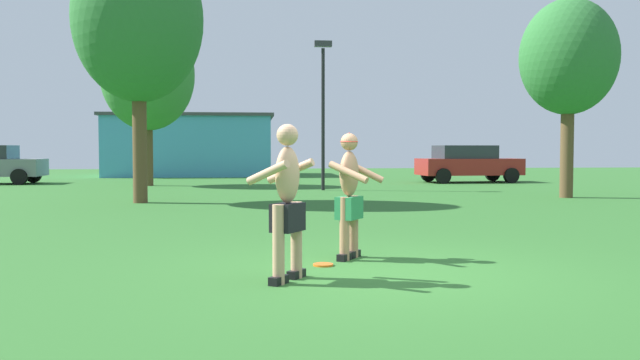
% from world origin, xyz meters
% --- Properties ---
extents(ground_plane, '(80.00, 80.00, 0.00)m').
position_xyz_m(ground_plane, '(0.00, 0.00, 0.00)').
color(ground_plane, '#2D6628').
extents(player_with_cap, '(0.79, 0.75, 1.66)m').
position_xyz_m(player_with_cap, '(-0.23, 0.99, 0.91)').
color(player_with_cap, black).
rests_on(player_with_cap, ground_plane).
extents(player_in_black, '(0.78, 0.84, 1.72)m').
position_xyz_m(player_in_black, '(-1.12, -0.38, 0.91)').
color(player_in_black, black).
rests_on(player_in_black, ground_plane).
extents(frisbee, '(0.25, 0.25, 0.03)m').
position_xyz_m(frisbee, '(-0.63, 0.52, 0.01)').
color(frisbee, orange).
rests_on(frisbee, ground_plane).
extents(car_red_mid_lot, '(4.43, 2.30, 1.58)m').
position_xyz_m(car_red_mid_lot, '(7.71, 19.89, 0.82)').
color(car_red_mid_lot, maroon).
rests_on(car_red_mid_lot, ground_plane).
extents(lamp_post, '(0.60, 0.24, 5.15)m').
position_xyz_m(lamp_post, '(0.97, 15.22, 3.20)').
color(lamp_post, black).
rests_on(lamp_post, ground_plane).
extents(outbuilding_behind_lot, '(8.73, 6.20, 3.24)m').
position_xyz_m(outbuilding_behind_lot, '(-4.74, 28.64, 1.63)').
color(outbuilding_behind_lot, '#4C9ED1').
rests_on(outbuilding_behind_lot, ground_plane).
extents(tree_left_field, '(3.59, 3.59, 6.48)m').
position_xyz_m(tree_left_field, '(-5.49, 18.68, 4.30)').
color(tree_left_field, brown).
rests_on(tree_left_field, ground_plane).
extents(tree_right_field, '(2.82, 2.82, 5.83)m').
position_xyz_m(tree_right_field, '(7.75, 11.05, 4.10)').
color(tree_right_field, brown).
rests_on(tree_right_field, ground_plane).
extents(tree_behind_players, '(3.41, 3.41, 7.04)m').
position_xyz_m(tree_behind_players, '(-4.47, 10.44, 4.83)').
color(tree_behind_players, brown).
rests_on(tree_behind_players, ground_plane).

